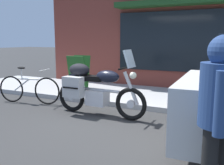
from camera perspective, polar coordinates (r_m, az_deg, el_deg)
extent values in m
plane|color=#303030|center=(5.02, -1.99, -9.20)|extent=(80.00, 80.00, 0.00)
torus|color=black|center=(5.17, 4.18, -4.77)|extent=(0.67, 0.11, 0.67)
cylinder|color=silver|center=(5.17, 4.18, -4.77)|extent=(0.16, 0.06, 0.16)
torus|color=black|center=(5.89, -8.91, -3.11)|extent=(0.67, 0.11, 0.67)
cylinder|color=silver|center=(5.89, -8.91, -3.11)|extent=(0.16, 0.06, 0.16)
cube|color=silver|center=(5.51, -3.25, -3.35)|extent=(0.45, 0.31, 0.32)
cylinder|color=silver|center=(5.45, -2.81, -1.66)|extent=(0.95, 0.09, 0.06)
ellipsoid|color=black|center=(5.30, -0.97, 1.32)|extent=(0.53, 0.30, 0.26)
cube|color=black|center=(5.52, -4.81, 0.99)|extent=(0.61, 0.26, 0.11)
cube|color=black|center=(5.70, -7.60, 1.01)|extent=(0.29, 0.23, 0.18)
cylinder|color=silver|center=(5.10, 4.22, -1.29)|extent=(0.35, 0.08, 0.67)
cylinder|color=black|center=(5.09, 3.04, 3.25)|extent=(0.05, 0.62, 0.04)
cube|color=silver|center=(5.04, 3.89, 5.23)|extent=(0.16, 0.32, 0.35)
sphere|color=#EAEACC|center=(5.05, 4.68, 1.57)|extent=(0.14, 0.14, 0.14)
cube|color=#B4B4B4|center=(5.51, -8.58, -1.00)|extent=(0.45, 0.21, 0.44)
cube|color=black|center=(5.42, -9.23, -1.19)|extent=(0.37, 0.03, 0.03)
ellipsoid|color=black|center=(5.65, -7.23, 2.78)|extent=(0.49, 0.33, 0.28)
torus|color=black|center=(6.61, -14.17, -1.83)|extent=(0.68, 0.17, 0.69)
torus|color=black|center=(7.15, -21.33, -1.36)|extent=(0.68, 0.17, 0.69)
cylinder|color=silver|center=(6.82, -18.01, 0.72)|extent=(0.56, 0.14, 0.04)
cylinder|color=silver|center=(6.96, -19.35, -0.52)|extent=(0.44, 0.12, 0.32)
cylinder|color=silver|center=(6.91, -19.34, 1.76)|extent=(0.03, 0.03, 0.30)
ellipsoid|color=black|center=(6.89, -19.41, 3.08)|extent=(0.24, 0.14, 0.06)
cylinder|color=silver|center=(6.56, -14.74, 2.65)|extent=(0.12, 0.48, 0.03)
cylinder|color=navy|center=(2.43, 23.04, -2.58)|extent=(0.39, 0.39, 0.56)
cylinder|color=navy|center=(2.66, 23.09, -2.20)|extent=(0.10, 0.10, 0.53)
cylinder|color=navy|center=(2.21, 22.89, -4.45)|extent=(0.10, 0.10, 0.53)
cube|color=#1E511E|center=(7.42, -7.80, 1.91)|extent=(0.55, 0.21, 1.03)
cube|color=#1E511E|center=(7.61, -6.89, 2.11)|extent=(0.55, 0.21, 1.03)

